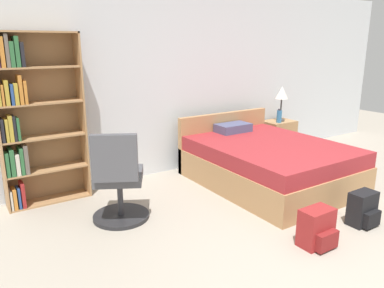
# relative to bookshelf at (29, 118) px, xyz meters

# --- Properties ---
(ground_plane) EXTENTS (14.00, 14.00, 0.00)m
(ground_plane) POSITION_rel_bookshelf_xyz_m (1.95, -3.03, -1.02)
(ground_plane) COLOR #A39989
(wall_back) EXTENTS (9.00, 0.06, 2.60)m
(wall_back) POSITION_rel_bookshelf_xyz_m (1.95, 0.20, 0.28)
(wall_back) COLOR silver
(wall_back) RESTS_ON ground_plane
(bookshelf) EXTENTS (0.93, 0.27, 1.95)m
(bookshelf) POSITION_rel_bookshelf_xyz_m (0.00, 0.00, 0.00)
(bookshelf) COLOR #AD7F51
(bookshelf) RESTS_ON ground_plane
(bed) EXTENTS (1.58, 2.03, 0.81)m
(bed) POSITION_rel_bookshelf_xyz_m (2.70, -0.97, -0.73)
(bed) COLOR #AD7F51
(bed) RESTS_ON ground_plane
(office_chair) EXTENTS (0.67, 0.71, 0.99)m
(office_chair) POSITION_rel_bookshelf_xyz_m (0.62, -0.97, -0.58)
(office_chair) COLOR #232326
(office_chair) RESTS_ON ground_plane
(nightstand) EXTENTS (0.51, 0.40, 0.56)m
(nightstand) POSITION_rel_bookshelf_xyz_m (3.85, -0.06, -0.74)
(nightstand) COLOR #AD7F51
(nightstand) RESTS_ON ground_plane
(table_lamp) EXTENTS (0.21, 0.21, 0.57)m
(table_lamp) POSITION_rel_bookshelf_xyz_m (3.86, -0.08, -0.01)
(table_lamp) COLOR #333333
(table_lamp) RESTS_ON nightstand
(water_bottle) EXTENTS (0.08, 0.08, 0.22)m
(water_bottle) POSITION_rel_bookshelf_xyz_m (3.74, -0.16, -0.35)
(water_bottle) COLOR teal
(water_bottle) RESTS_ON nightstand
(backpack_black) EXTENTS (0.29, 0.24, 0.35)m
(backpack_black) POSITION_rel_bookshelf_xyz_m (2.69, -2.40, -0.85)
(backpack_black) COLOR black
(backpack_black) RESTS_ON ground_plane
(backpack_red) EXTENTS (0.32, 0.26, 0.36)m
(backpack_red) POSITION_rel_bookshelf_xyz_m (1.95, -2.42, -0.85)
(backpack_red) COLOR maroon
(backpack_red) RESTS_ON ground_plane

